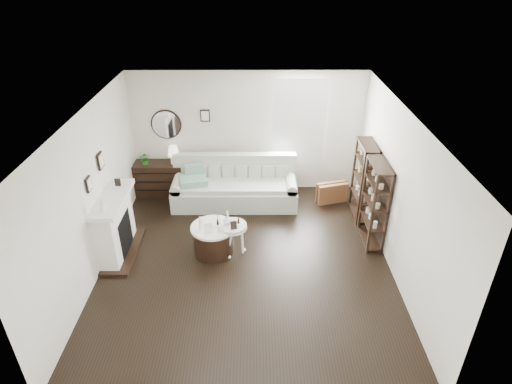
{
  "coord_description": "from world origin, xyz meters",
  "views": [
    {
      "loc": [
        0.15,
        -5.98,
        4.82
      ],
      "look_at": [
        0.18,
        0.8,
        0.97
      ],
      "focal_mm": 30.0,
      "sensor_mm": 36.0,
      "label": 1
    }
  ],
  "objects_px": {
    "sofa": "(235,188)",
    "drum_table": "(213,239)",
    "pedestal_table": "(233,227)",
    "dresser": "(161,178)"
  },
  "relations": [
    {
      "from": "dresser",
      "to": "drum_table",
      "type": "xyz_separation_m",
      "value": [
        1.34,
        -2.17,
        -0.1
      ]
    },
    {
      "from": "sofa",
      "to": "pedestal_table",
      "type": "distance_m",
      "value": 1.82
    },
    {
      "from": "dresser",
      "to": "drum_table",
      "type": "distance_m",
      "value": 2.55
    },
    {
      "from": "drum_table",
      "to": "pedestal_table",
      "type": "height_order",
      "value": "pedestal_table"
    },
    {
      "from": "sofa",
      "to": "pedestal_table",
      "type": "xyz_separation_m",
      "value": [
        0.04,
        -1.8,
        0.21
      ]
    },
    {
      "from": "dresser",
      "to": "pedestal_table",
      "type": "distance_m",
      "value": 2.78
    },
    {
      "from": "sofa",
      "to": "drum_table",
      "type": "distance_m",
      "value": 1.81
    },
    {
      "from": "dresser",
      "to": "pedestal_table",
      "type": "height_order",
      "value": "dresser"
    },
    {
      "from": "sofa",
      "to": "drum_table",
      "type": "xyz_separation_m",
      "value": [
        -0.32,
        -1.78,
        -0.06
      ]
    },
    {
      "from": "drum_table",
      "to": "pedestal_table",
      "type": "distance_m",
      "value": 0.45
    }
  ]
}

